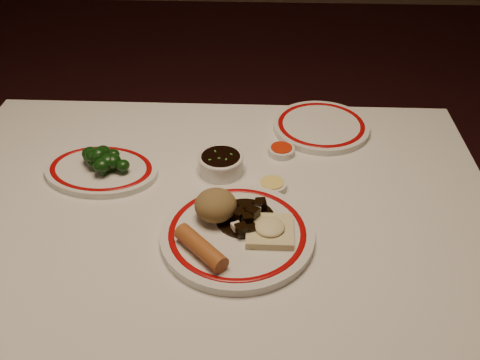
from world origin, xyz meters
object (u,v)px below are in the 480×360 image
(dining_table, at_px, (210,244))
(stirfry_heap, at_px, (245,215))
(broccoli_pile, at_px, (102,158))
(soy_bowl, at_px, (221,164))
(main_plate, at_px, (237,234))
(rice_mound, at_px, (216,205))
(spring_roll, at_px, (201,248))
(broccoli_plate, at_px, (101,170))
(fried_wonton, at_px, (270,230))

(dining_table, xyz_separation_m, stirfry_heap, (0.08, -0.04, 0.12))
(broccoli_pile, distance_m, soy_bowl, 0.26)
(main_plate, bearing_deg, soy_bowl, 102.23)
(rice_mound, bearing_deg, broccoli_pile, 149.11)
(dining_table, xyz_separation_m, soy_bowl, (0.02, 0.14, 0.11))
(broccoli_pile, bearing_deg, spring_roll, -46.90)
(rice_mound, distance_m, soy_bowl, 0.18)
(broccoli_plate, bearing_deg, spring_roll, -46.15)
(rice_mound, bearing_deg, soy_bowl, 91.03)
(broccoli_plate, bearing_deg, fried_wonton, -28.29)
(rice_mound, distance_m, spring_roll, 0.11)
(spring_roll, bearing_deg, dining_table, 46.84)
(stirfry_heap, xyz_separation_m, broccoli_plate, (-0.33, 0.16, -0.02))
(fried_wonton, bearing_deg, dining_table, 147.12)
(rice_mound, height_order, spring_roll, rice_mound)
(fried_wonton, xyz_separation_m, soy_bowl, (-0.11, 0.22, -0.01))
(fried_wonton, bearing_deg, stirfry_heap, 141.14)
(broccoli_pile, bearing_deg, soy_bowl, 4.20)
(broccoli_pile, bearing_deg, dining_table, -26.37)
(main_plate, relative_size, soy_bowl, 3.68)
(main_plate, relative_size, fried_wonton, 4.13)
(spring_roll, xyz_separation_m, stirfry_heap, (0.08, 0.10, -0.00))
(dining_table, bearing_deg, soy_bowl, 83.34)
(spring_roll, height_order, soy_bowl, spring_roll)
(spring_roll, xyz_separation_m, fried_wonton, (0.12, 0.06, -0.01))
(fried_wonton, xyz_separation_m, stirfry_heap, (-0.05, 0.04, 0.00))
(main_plate, bearing_deg, broccoli_plate, 147.77)
(rice_mound, xyz_separation_m, stirfry_heap, (0.06, -0.01, -0.02))
(spring_roll, distance_m, stirfry_heap, 0.12)
(dining_table, distance_m, fried_wonton, 0.19)
(spring_roll, distance_m, broccoli_pile, 0.36)
(main_plate, height_order, stirfry_heap, stirfry_heap)
(soy_bowl, bearing_deg, dining_table, -96.66)
(dining_table, distance_m, broccoli_pile, 0.30)
(main_plate, height_order, broccoli_pile, broccoli_pile)
(dining_table, relative_size, broccoli_plate, 4.25)
(broccoli_plate, height_order, broccoli_pile, broccoli_pile)
(rice_mound, relative_size, broccoli_pile, 0.73)
(dining_table, height_order, rice_mound, rice_mound)
(dining_table, distance_m, stirfry_heap, 0.15)
(stirfry_heap, bearing_deg, broccoli_plate, 153.46)
(broccoli_plate, bearing_deg, rice_mound, -30.34)
(dining_table, bearing_deg, spring_roll, -89.71)
(fried_wonton, bearing_deg, broccoli_pile, 151.33)
(dining_table, xyz_separation_m, broccoli_plate, (-0.25, 0.12, 0.10))
(dining_table, height_order, soy_bowl, soy_bowl)
(stirfry_heap, relative_size, broccoli_plate, 0.43)
(dining_table, bearing_deg, main_plate, -50.41)
(broccoli_pile, xyz_separation_m, soy_bowl, (0.26, 0.02, -0.02))
(broccoli_pile, bearing_deg, rice_mound, -30.89)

